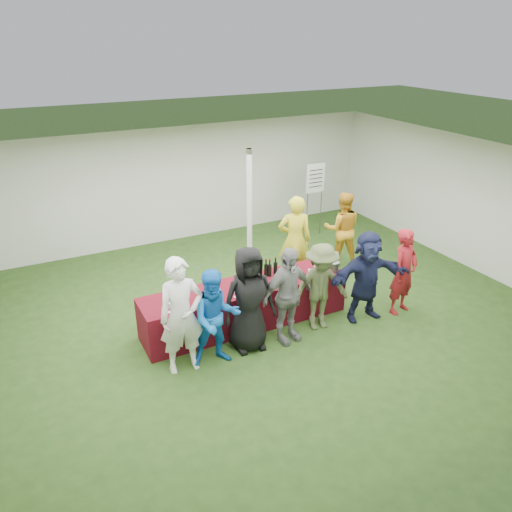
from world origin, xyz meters
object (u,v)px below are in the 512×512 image
staff_back (342,229)px  serving_table (246,304)px  wine_list_sign (315,184)px  customer_0 (181,316)px  customer_3 (287,296)px  customer_2 (249,299)px  customer_6 (404,272)px  dump_bucket (333,266)px  customer_1 (216,318)px  customer_4 (321,287)px  customer_5 (366,276)px  staff_pourer (295,240)px

staff_back → serving_table: bearing=51.8°
wine_list_sign → staff_back: (-0.38, -1.67, -0.51)m
customer_0 → customer_3: bearing=1.4°
customer_0 → wine_list_sign: bearing=40.7°
serving_table → customer_2: bearing=-111.4°
staff_back → customer_3: customer_3 is taller
wine_list_sign → customer_2: wine_list_sign is taller
customer_6 → dump_bucket: bearing=133.6°
customer_1 → customer_6: size_ratio=0.98×
customer_4 → customer_6: bearing=-0.4°
wine_list_sign → customer_5: size_ratio=1.10×
customer_0 → customer_4: bearing=3.5°
wine_list_sign → customer_0: size_ratio=0.99×
serving_table → customer_2: 0.85m
serving_table → customer_2: (-0.25, -0.65, 0.49)m
customer_2 → customer_6: 2.94m
customer_4 → customer_6: customer_6 is taller
customer_6 → staff_pourer: bearing=106.1°
customer_2 → customer_3: (0.63, -0.10, -0.04)m
customer_1 → wine_list_sign: bearing=50.8°
staff_back → customer_3: bearing=66.7°
customer_1 → staff_pourer: bearing=45.3°
customer_1 → customer_5: size_ratio=0.96×
customer_0 → customer_6: size_ratio=1.15×
staff_back → customer_0: 4.72m
staff_pourer → customer_2: staff_pourer is taller
wine_list_sign → staff_pourer: staff_pourer is taller
staff_pourer → customer_5: staff_pourer is taller
customer_5 → customer_2: bearing=-176.2°
staff_back → customer_3: size_ratio=0.98×
staff_pourer → customer_5: size_ratio=1.11×
wine_list_sign → staff_pourer: 2.63m
serving_table → customer_1: 1.25m
staff_pourer → customer_6: (1.11, -1.89, -0.11)m
customer_1 → customer_2: bearing=22.1°
serving_table → customer_6: size_ratio=2.27×
customer_2 → customer_4: (1.32, -0.02, -0.10)m
dump_bucket → customer_6: (1.05, -0.66, -0.05)m
wine_list_sign → customer_3: (-2.91, -3.70, -0.49)m
customer_4 → customer_3: bearing=-166.6°
customer_0 → customer_5: bearing=1.7°
staff_back → customer_1: (-3.78, -2.08, -0.03)m
customer_1 → customer_2: (0.62, 0.15, 0.09)m
dump_bucket → customer_0: bearing=-170.6°
wine_list_sign → customer_0: 5.94m
customer_0 → customer_5: (3.32, -0.04, -0.09)m
customer_5 → wine_list_sign: bearing=76.6°
customer_1 → customer_4: customer_1 is taller
wine_list_sign → customer_4: 4.28m
serving_table → wine_list_sign: wine_list_sign is taller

